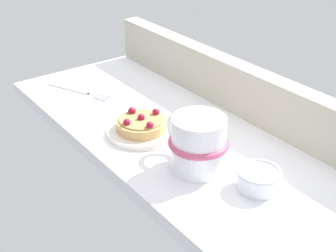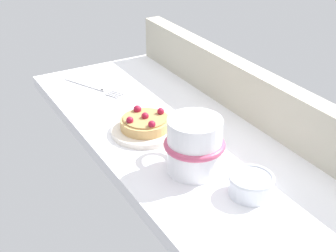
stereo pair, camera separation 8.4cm
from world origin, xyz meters
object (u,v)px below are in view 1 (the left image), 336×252
(dessert_plate, at_px, (142,132))
(sugar_bowl, at_px, (258,179))
(raspberry_tart, at_px, (141,124))
(dessert_fork, at_px, (79,91))
(coffee_mug, at_px, (198,143))

(dessert_plate, height_order, sugar_bowl, sugar_bowl)
(sugar_bowl, bearing_deg, dessert_plate, -168.71)
(sugar_bowl, bearing_deg, raspberry_tart, -168.71)
(dessert_plate, relative_size, sugar_bowl, 1.82)
(raspberry_tart, height_order, sugar_bowl, raspberry_tart)
(dessert_plate, xyz_separation_m, raspberry_tart, (-0.00, -0.00, 0.02))
(raspberry_tart, bearing_deg, dessert_plate, 16.53)
(raspberry_tart, bearing_deg, sugar_bowl, 11.29)
(raspberry_tart, xyz_separation_m, sugar_bowl, (0.26, 0.05, -0.00))
(dessert_fork, distance_m, sugar_bowl, 0.51)
(dessert_plate, bearing_deg, raspberry_tart, -163.47)
(dessert_fork, bearing_deg, coffee_mug, 2.84)
(coffee_mug, distance_m, dessert_fork, 0.40)
(dessert_plate, relative_size, dessert_fork, 0.82)
(dessert_plate, distance_m, raspberry_tart, 0.02)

